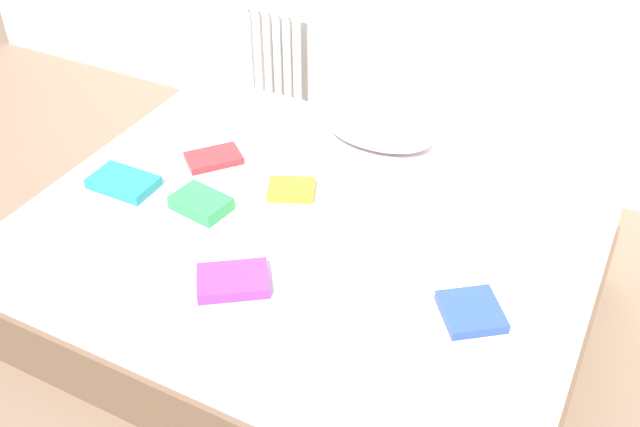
{
  "coord_description": "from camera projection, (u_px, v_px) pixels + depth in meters",
  "views": [
    {
      "loc": [
        0.95,
        -1.8,
        2.11
      ],
      "look_at": [
        0.0,
        0.05,
        0.48
      ],
      "focal_mm": 40.6,
      "sensor_mm": 36.0,
      "label": 1
    }
  ],
  "objects": [
    {
      "name": "ground_plane",
      "position": [
        314.0,
        314.0,
        2.9
      ],
      "size": [
        8.0,
        8.0,
        0.0
      ],
      "primitive_type": "plane",
      "color": "#7F6651"
    },
    {
      "name": "bed",
      "position": [
        314.0,
        269.0,
        2.75
      ],
      "size": [
        2.0,
        1.5,
        0.5
      ],
      "color": "brown",
      "rests_on": "ground"
    },
    {
      "name": "radiator",
      "position": [
        273.0,
        58.0,
        3.8
      ],
      "size": [
        0.34,
        0.04,
        0.58
      ],
      "color": "white",
      "rests_on": "ground"
    },
    {
      "name": "pillow",
      "position": [
        379.0,
        130.0,
        2.96
      ],
      "size": [
        0.45,
        0.27,
        0.11
      ],
      "primitive_type": "ellipsoid",
      "color": "white",
      "rests_on": "bed"
    },
    {
      "name": "textbook_purple",
      "position": [
        233.0,
        281.0,
        2.3
      ],
      "size": [
        0.27,
        0.26,
        0.04
      ],
      "primitive_type": "cube",
      "rotation": [
        0.0,
        0.0,
        0.61
      ],
      "color": "purple",
      "rests_on": "bed"
    },
    {
      "name": "textbook_blue",
      "position": [
        471.0,
        312.0,
        2.2
      ],
      "size": [
        0.25,
        0.25,
        0.03
      ],
      "primitive_type": "cube",
      "rotation": [
        0.0,
        0.0,
        0.64
      ],
      "color": "#2847B7",
      "rests_on": "bed"
    },
    {
      "name": "textbook_orange",
      "position": [
        291.0,
        189.0,
        2.7
      ],
      "size": [
        0.21,
        0.19,
        0.03
      ],
      "primitive_type": "cube",
      "rotation": [
        0.0,
        0.0,
        0.42
      ],
      "color": "orange",
      "rests_on": "bed"
    },
    {
      "name": "textbook_green",
      "position": [
        201.0,
        203.0,
        2.62
      ],
      "size": [
        0.22,
        0.17,
        0.05
      ],
      "primitive_type": "cube",
      "rotation": [
        0.0,
        0.0,
        -0.15
      ],
      "color": "green",
      "rests_on": "bed"
    },
    {
      "name": "textbook_red",
      "position": [
        213.0,
        158.0,
        2.87
      ],
      "size": [
        0.24,
        0.25,
        0.03
      ],
      "primitive_type": "cube",
      "rotation": [
        0.0,
        0.0,
        0.87
      ],
      "color": "red",
      "rests_on": "bed"
    },
    {
      "name": "textbook_teal",
      "position": [
        124.0,
        182.0,
        2.73
      ],
      "size": [
        0.25,
        0.16,
        0.04
      ],
      "primitive_type": "cube",
      "rotation": [
        0.0,
        0.0,
        0.0
      ],
      "color": "teal",
      "rests_on": "bed"
    }
  ]
}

